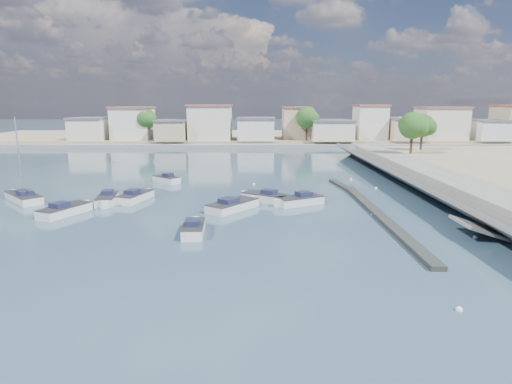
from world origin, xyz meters
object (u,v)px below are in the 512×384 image
Objects in this scene: motorboat_d at (297,201)px; motorboat_g at (107,200)px; motorboat_b at (136,197)px; motorboat_f at (165,180)px; motorboat_h at (235,205)px; sailboat at (23,197)px; motorboat_a at (194,228)px; motorboat_e at (67,210)px; motorboat_c at (263,197)px.

motorboat_g is at bearing 178.39° from motorboat_d.
motorboat_b is 1.33× the size of motorboat_f.
motorboat_h is at bearing -20.92° from motorboat_b.
motorboat_f is at bearing 39.61° from sailboat.
motorboat_a is at bearing -44.43° from motorboat_g.
motorboat_f is at bearing 107.01° from motorboat_a.
motorboat_d is at bearing -1.61° from motorboat_g.
motorboat_d is 0.92× the size of motorboat_h.
sailboat is (-7.01, 5.41, 0.03)m from motorboat_e.
motorboat_c and motorboat_g have the same top height.
motorboat_e is (-12.71, 6.04, -0.00)m from motorboat_a.
motorboat_g is (-10.42, 10.22, 0.00)m from motorboat_a.
motorboat_h is (9.69, -14.40, 0.00)m from motorboat_f.
motorboat_a is 0.86× the size of motorboat_b.
motorboat_a and motorboat_c have the same top height.
motorboat_g is 9.39m from sailboat.
sailboat is at bearing 172.41° from motorboat_g.
motorboat_a and motorboat_b have the same top height.
motorboat_c is at bearing 152.66° from motorboat_d.
motorboat_h is at bearing -56.07° from motorboat_f.
motorboat_f is (-12.55, 10.71, -0.00)m from motorboat_c.
motorboat_c is at bearing -40.47° from motorboat_f.
motorboat_b is 7.62m from motorboat_e.
motorboat_e is 17.18m from motorboat_f.
motorboat_h is 0.64× the size of sailboat.
motorboat_a is 13.37m from motorboat_d.
motorboat_d is (9.24, 9.66, -0.00)m from motorboat_a.
motorboat_h is (-2.87, -3.69, -0.00)m from motorboat_c.
motorboat_c is 16.24m from motorboat_g.
motorboat_c is (5.77, 11.46, 0.00)m from motorboat_a.
motorboat_d is 20.32m from motorboat_f.
motorboat_e is at bearing -170.64° from motorboat_d.
motorboat_a and motorboat_g have the same top height.
motorboat_b is 11.95m from sailboat.
motorboat_d is 19.67m from motorboat_g.
motorboat_c is 4.67m from motorboat_h.
motorboat_e is (-21.95, -3.62, 0.00)m from motorboat_d.
motorboat_d and motorboat_h have the same top height.
motorboat_c is at bearing 52.15° from motorboat_h.
motorboat_b and motorboat_g have the same top height.
motorboat_c and motorboat_e have the same top height.
sailboat is at bearing -140.39° from motorboat_f.
motorboat_b is at bearing 1.91° from sailboat.
motorboat_e is 0.60× the size of sailboat.
motorboat_c and motorboat_d have the same top height.
motorboat_a is at bearing -56.71° from motorboat_b.
motorboat_b is at bearing 31.84° from motorboat_g.
motorboat_f is (-16.02, 12.50, 0.00)m from motorboat_d.
sailboat is at bearing 176.46° from motorboat_d.
sailboat is (-28.96, 1.79, 0.03)m from motorboat_d.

